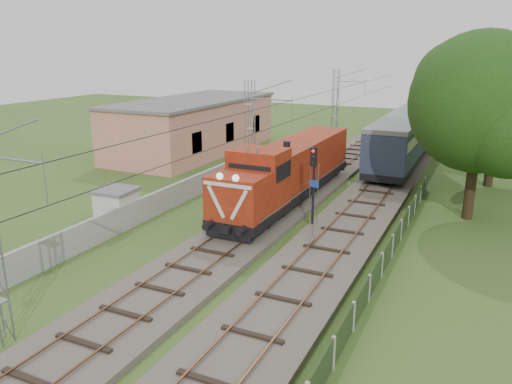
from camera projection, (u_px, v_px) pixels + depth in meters
The scene contains 14 objects.
ground at pixel (196, 270), 23.41m from camera, with size 140.00×140.00×0.00m, color #38551F.
track_main at pixel (259, 221), 29.44m from camera, with size 4.20×70.00×0.45m.
track_side at pixel (388, 180), 38.68m from camera, with size 4.20×80.00×0.45m.
catenary at pixel (251, 139), 33.92m from camera, with size 3.31×70.00×8.00m.
boundary_wall at pixel (207, 181), 36.29m from camera, with size 0.25×40.00×1.50m, color #9E9E99.
station_building at pixel (195, 125), 49.67m from camera, with size 8.40×20.40×5.22m.
fence at pixel (381, 265), 22.57m from camera, with size 0.12×32.00×1.20m.
locomotive at pixel (289, 170), 32.97m from camera, with size 3.06×17.47×4.44m.
coach_rake at pixel (447, 97), 77.91m from camera, with size 3.27×97.68×3.78m.
signal_post at pixel (313, 173), 27.79m from camera, with size 0.54×0.42×4.85m.
relay_hut at pixel (117, 207), 28.98m from camera, with size 2.28×2.28×2.24m.
tree_a at pixel (483, 104), 28.57m from camera, with size 8.58×8.17×11.13m.
tree_b at pixel (501, 93), 35.76m from camera, with size 8.56×8.15×11.09m.
tree_c at pixel (465, 98), 49.04m from camera, with size 6.56×6.25×8.50m.
Camera 1 is at (11.72, -18.20, 10.05)m, focal length 35.00 mm.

